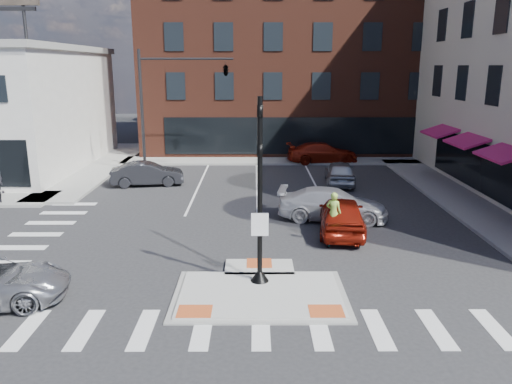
{
  "coord_description": "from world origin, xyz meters",
  "views": [
    {
      "loc": [
        -0.17,
        -14.78,
        7.0
      ],
      "look_at": [
        -0.11,
        4.86,
        2.0
      ],
      "focal_mm": 35.0,
      "sensor_mm": 36.0,
      "label": 1
    }
  ],
  "objects_px": {
    "bg_car_silver": "(340,173)",
    "bg_car_red": "(322,153)",
    "white_pickup": "(333,204)",
    "cyclist": "(333,226)",
    "bg_car_dark": "(147,174)",
    "red_sedan": "(341,215)"
  },
  "relations": [
    {
      "from": "white_pickup",
      "to": "bg_car_dark",
      "type": "xyz_separation_m",
      "value": [
        -10.05,
        6.89,
        -0.03
      ]
    },
    {
      "from": "red_sedan",
      "to": "bg_car_silver",
      "type": "distance_m",
      "value": 9.17
    },
    {
      "from": "bg_car_red",
      "to": "cyclist",
      "type": "bearing_deg",
      "value": 168.02
    },
    {
      "from": "bg_car_red",
      "to": "cyclist",
      "type": "height_order",
      "value": "cyclist"
    },
    {
      "from": "bg_car_silver",
      "to": "bg_car_red",
      "type": "height_order",
      "value": "bg_car_red"
    },
    {
      "from": "bg_car_dark",
      "to": "bg_car_red",
      "type": "relative_size",
      "value": 0.83
    },
    {
      "from": "cyclist",
      "to": "bg_car_dark",
      "type": "bearing_deg",
      "value": -22.15
    },
    {
      "from": "bg_car_dark",
      "to": "cyclist",
      "type": "bearing_deg",
      "value": -145.48
    },
    {
      "from": "bg_car_dark",
      "to": "bg_car_silver",
      "type": "height_order",
      "value": "bg_car_silver"
    },
    {
      "from": "red_sedan",
      "to": "bg_car_red",
      "type": "xyz_separation_m",
      "value": [
        1.3,
        15.88,
        -0.05
      ]
    },
    {
      "from": "white_pickup",
      "to": "cyclist",
      "type": "distance_m",
      "value": 3.24
    },
    {
      "from": "red_sedan",
      "to": "bg_car_dark",
      "type": "relative_size",
      "value": 1.09
    },
    {
      "from": "bg_car_dark",
      "to": "red_sedan",
      "type": "bearing_deg",
      "value": -139.88
    },
    {
      "from": "bg_car_silver",
      "to": "bg_car_red",
      "type": "xyz_separation_m",
      "value": [
        -0.15,
        6.83,
        0.03
      ]
    },
    {
      "from": "red_sedan",
      "to": "cyclist",
      "type": "relative_size",
      "value": 2.19
    },
    {
      "from": "white_pickup",
      "to": "bg_car_red",
      "type": "relative_size",
      "value": 0.98
    },
    {
      "from": "white_pickup",
      "to": "bg_car_silver",
      "type": "height_order",
      "value": "white_pickup"
    },
    {
      "from": "white_pickup",
      "to": "cyclist",
      "type": "xyz_separation_m",
      "value": [
        -0.48,
        -3.21,
        -0.02
      ]
    },
    {
      "from": "white_pickup",
      "to": "bg_car_red",
      "type": "height_order",
      "value": "bg_car_red"
    },
    {
      "from": "red_sedan",
      "to": "bg_car_dark",
      "type": "distance_m",
      "value": 13.41
    },
    {
      "from": "white_pickup",
      "to": "bg_car_red",
      "type": "distance_m",
      "value": 14.05
    },
    {
      "from": "red_sedan",
      "to": "bg_car_silver",
      "type": "bearing_deg",
      "value": -93.06
    }
  ]
}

